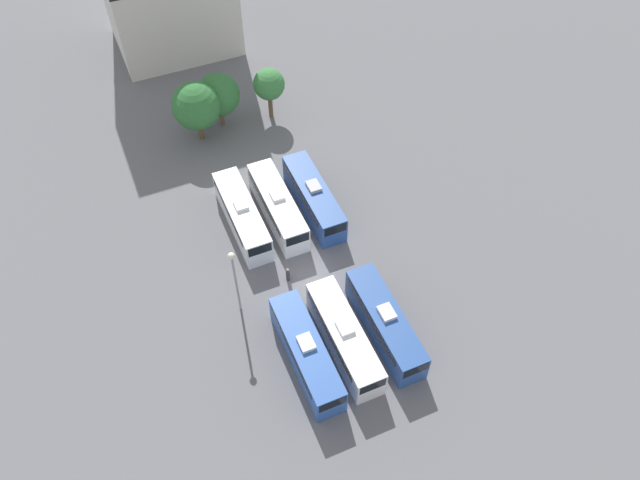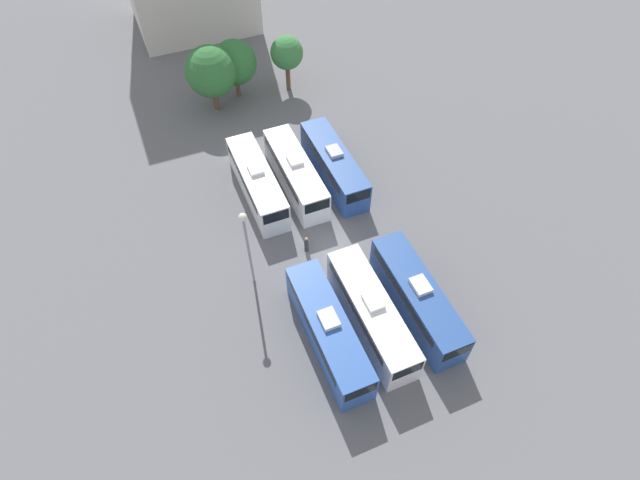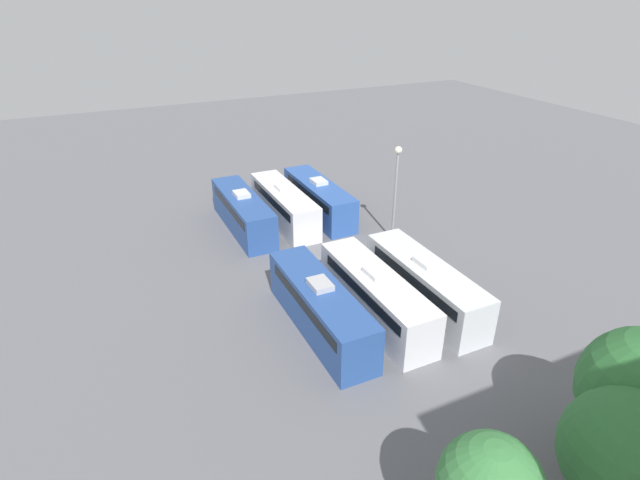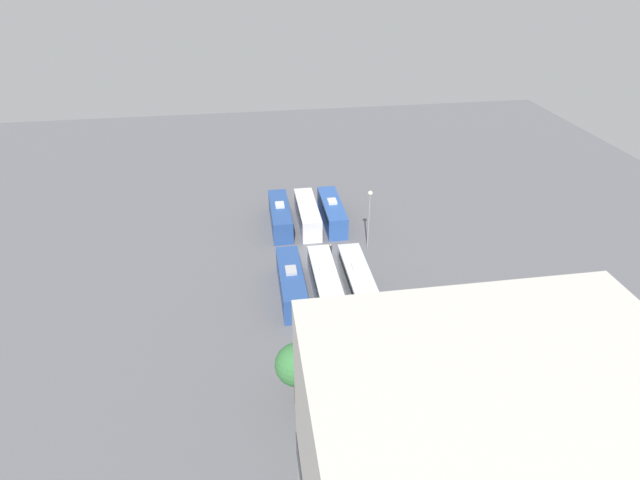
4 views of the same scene
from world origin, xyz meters
name	(u,v)px [view 3 (image 3 of 4)]	position (x,y,z in m)	size (l,w,h in m)	color
ground_plane	(322,261)	(0.00, 0.00, 0.00)	(126.01, 126.01, 0.00)	slate
bus_0	(319,198)	(-3.59, -8.17, 1.70)	(2.64, 10.67, 3.44)	#2D56A8
bus_1	(284,204)	(-0.10, -8.06, 1.70)	(2.64, 10.67, 3.44)	white
bus_2	(243,211)	(3.70, -8.17, 1.70)	(2.64, 10.67, 3.44)	#284C93
bus_3	(425,283)	(-3.63, 8.27, 1.70)	(2.64, 10.67, 3.44)	silver
bus_4	(376,294)	(0.02, 8.05, 1.70)	(2.64, 10.67, 3.44)	silver
bus_5	(320,306)	(3.76, 7.75, 1.70)	(2.64, 10.67, 3.44)	#284C93
worker_person	(346,250)	(-1.92, 0.42, 0.76)	(0.36, 0.36, 1.64)	#333338
light_pole	(396,178)	(-7.02, -0.89, 5.44)	(0.60, 0.60, 8.06)	gray
tree_1	(627,454)	(-0.81, 24.04, 4.13)	(4.79, 4.79, 6.54)	brown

